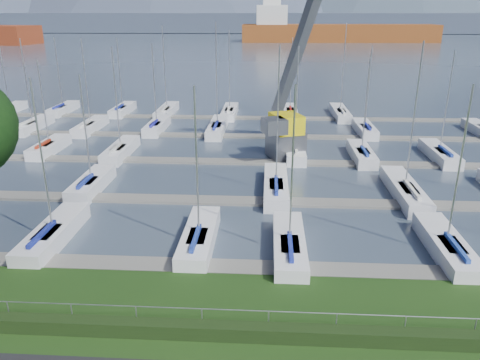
{
  "coord_description": "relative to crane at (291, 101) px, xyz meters",
  "views": [
    {
      "loc": [
        1.78,
        -17.53,
        13.76
      ],
      "look_at": [
        0.0,
        12.0,
        3.0
      ],
      "focal_mm": 35.0,
      "sensor_mm": 36.0,
      "label": 1
    }
  ],
  "objects": [
    {
      "name": "fence",
      "position": [
        -4.07,
        -28.97,
        -4.13
      ],
      "size": [
        80.0,
        0.04,
        0.04
      ],
      "primitive_type": "cylinder",
      "rotation": [
        0.0,
        1.57,
        0.0
      ],
      "color": "#979A9F",
      "rests_on": "grass"
    },
    {
      "name": "docks",
      "position": [
        -4.07,
        -2.97,
        -5.55
      ],
      "size": [
        90.0,
        41.6,
        0.25
      ],
      "color": "gray",
      "rests_on": "water"
    },
    {
      "name": "sailboat_fleet",
      "position": [
        -8.32,
        -0.57,
        -0.08
      ],
      "size": [
        73.75,
        49.01,
        13.09
      ],
      "color": "#1F409B",
      "rests_on": "water"
    },
    {
      "name": "crane",
      "position": [
        0.0,
        0.0,
        0.0
      ],
      "size": [
        7.57,
        12.98,
        22.35
      ],
      "rotation": [
        0.0,
        0.0,
        0.35
      ],
      "color": "#5A5C62",
      "rests_on": "water"
    },
    {
      "name": "cargo_ship_mid",
      "position": [
        25.75,
        185.99,
        -1.7
      ],
      "size": [
        90.93,
        21.08,
        21.5
      ],
      "rotation": [
        0.0,
        0.0,
        0.03
      ],
      "color": "brown",
      "rests_on": "water"
    },
    {
      "name": "foothill",
      "position": [
        -4.07,
        301.03,
        0.67
      ],
      "size": [
        900.0,
        80.0,
        12.0
      ],
      "primitive_type": "cube",
      "color": "#3F495C",
      "rests_on": "water"
    },
    {
      "name": "water",
      "position": [
        -4.07,
        231.03,
        -5.73
      ],
      "size": [
        800.0,
        540.0,
        0.2
      ],
      "primitive_type": "cube",
      "color": "#3E4B5B"
    },
    {
      "name": "hedge",
      "position": [
        -4.07,
        -29.37,
        -4.98
      ],
      "size": [
        80.0,
        0.7,
        0.7
      ],
      "primitive_type": "cube",
      "color": "black",
      "rests_on": "grass"
    }
  ]
}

